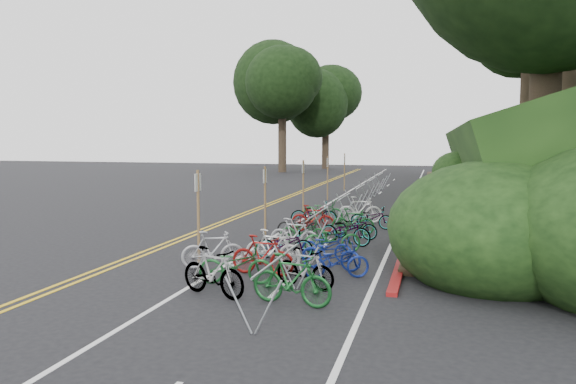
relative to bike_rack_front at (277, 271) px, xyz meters
name	(u,v)px	position (x,y,z in m)	size (l,w,h in m)	color
ground	(192,263)	(-3.49, 3.48, -0.80)	(120.00, 120.00, 0.00)	black
road_markings	(299,216)	(-2.86, 13.58, -0.79)	(7.47, 80.00, 0.01)	gold
red_curb	(416,213)	(2.21, 15.48, -0.75)	(0.25, 28.00, 0.10)	maroon
embankment	(558,156)	(9.47, 22.52, 1.77)	(14.30, 48.14, 9.11)	black
bike_rack_front	(277,271)	(0.00, 0.00, 0.00)	(1.09, 3.33, 1.06)	#9A9EA5
bike_racks_rest	(360,193)	(-0.49, 16.48, 0.06)	(1.14, 23.00, 1.17)	#9A9EA5
signpost_near	(198,210)	(-3.37, 3.66, 0.70)	(0.08, 0.40, 2.63)	brown
signposts_rest	(317,179)	(-2.89, 17.48, 0.63)	(0.08, 18.40, 2.50)	brown
bike_front	(213,250)	(-2.68, 3.05, -0.29)	(1.71, 0.48, 1.03)	#9E9EA3
bike_valet	(314,235)	(-0.56, 6.20, -0.32)	(3.52, 13.86, 1.10)	slate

